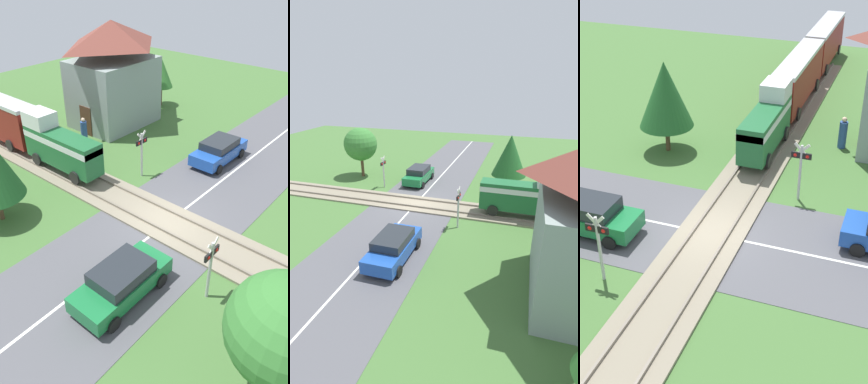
{
  "view_description": "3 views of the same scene",
  "coord_description": "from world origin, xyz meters",
  "views": [
    {
      "loc": [
        -11.84,
        -8.53,
        11.29
      ],
      "look_at": [
        0.0,
        1.49,
        1.2
      ],
      "focal_mm": 35.0,
      "sensor_mm": 36.0,
      "label": 1
    },
    {
      "loc": [
        19.79,
        7.63,
        9.43
      ],
      "look_at": [
        0.0,
        1.49,
        1.2
      ],
      "focal_mm": 28.0,
      "sensor_mm": 36.0,
      "label": 2
    },
    {
      "loc": [
        6.62,
        -16.69,
        12.76
      ],
      "look_at": [
        0.0,
        1.49,
        1.2
      ],
      "focal_mm": 50.0,
      "sensor_mm": 36.0,
      "label": 3
    }
  ],
  "objects": [
    {
      "name": "crossing_signal_east_approach",
      "position": [
        2.69,
        3.95,
        1.82
      ],
      "size": [
        0.9,
        0.18,
        2.81
      ],
      "color": "#B7B7B7",
      "rests_on": "ground_plane"
    },
    {
      "name": "tree_roadside_hedge",
      "position": [
        -5.01,
        6.51,
        3.12
      ],
      "size": [
        2.83,
        2.83,
        4.83
      ],
      "color": "brown",
      "rests_on": "ground_plane"
    },
    {
      "name": "car_near_crossing",
      "position": [
        -4.76,
        -1.44,
        0.79
      ],
      "size": [
        4.14,
        1.87,
        1.5
      ],
      "color": "#197038",
      "rests_on": "ground_plane"
    },
    {
      "name": "crossing_signal_west_approach",
      "position": [
        -2.69,
        -3.95,
        1.82
      ],
      "size": [
        0.9,
        0.18,
        2.81
      ],
      "color": "#B7B7B7",
      "rests_on": "ground_plane"
    },
    {
      "name": "track_bed",
      "position": [
        0.0,
        0.0,
        0.07
      ],
      "size": [
        2.8,
        48.0,
        0.24
      ],
      "color": "gray",
      "rests_on": "ground_plane"
    },
    {
      "name": "car_far_side",
      "position": [
        7.18,
        1.44,
        0.78
      ],
      "size": [
        4.23,
        1.92,
        1.47
      ],
      "color": "#1E4CA8",
      "rests_on": "ground_plane"
    },
    {
      "name": "road_surface",
      "position": [
        0.0,
        0.0,
        0.01
      ],
      "size": [
        48.0,
        6.4,
        0.02
      ],
      "color": "#515156",
      "rests_on": "ground_plane"
    },
    {
      "name": "pedestrian_by_station",
      "position": [
        3.66,
        10.0,
        0.8
      ],
      "size": [
        0.44,
        0.44,
        1.76
      ],
      "color": "#2D4C8E",
      "rests_on": "ground_plane"
    },
    {
      "name": "tree_beyond_track",
      "position": [
        -4.94,
        -7.35,
        3.15
      ],
      "size": [
        3.11,
        3.11,
        4.72
      ],
      "color": "brown",
      "rests_on": "ground_plane"
    },
    {
      "name": "ground_plane",
      "position": [
        0.0,
        0.0,
        0.0
      ],
      "size": [
        60.0,
        60.0,
        0.0
      ],
      "primitive_type": "plane",
      "color": "#426B33"
    }
  ]
}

